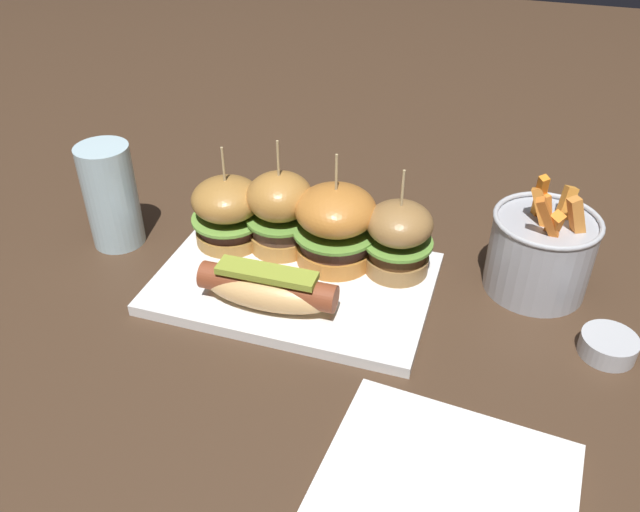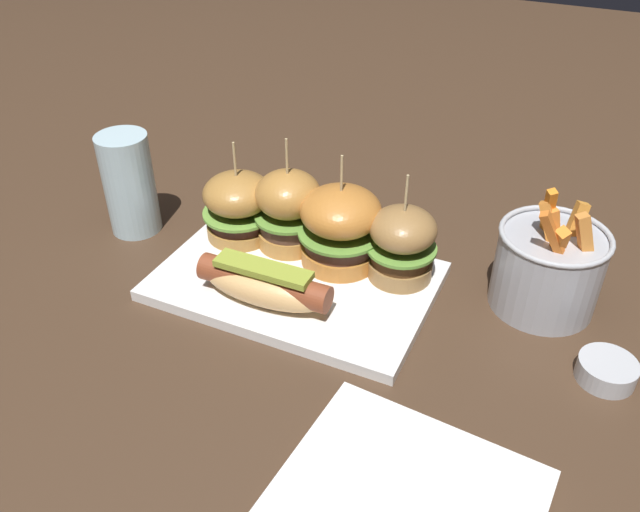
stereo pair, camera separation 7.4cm
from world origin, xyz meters
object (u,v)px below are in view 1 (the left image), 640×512
at_px(platter_main, 294,283).
at_px(slider_center_right, 336,225).
at_px(slider_center_left, 280,211).
at_px(water_glass, 111,196).
at_px(slider_far_left, 228,211).
at_px(fries_bucket, 541,252).
at_px(hot_dog, 268,289).
at_px(sauce_ramekin, 608,345).
at_px(side_plate, 440,506).
at_px(slider_far_right, 399,238).

height_order(platter_main, slider_center_right, slider_center_right).
xyz_separation_m(platter_main, slider_center_left, (-0.04, 0.06, 0.06)).
bearing_deg(water_glass, slider_far_left, 10.57).
xyz_separation_m(fries_bucket, water_glass, (-0.53, -0.07, 0.02)).
height_order(hot_dog, sauce_ramekin, hot_dog).
bearing_deg(side_plate, slider_far_left, 137.38).
bearing_deg(slider_center_right, water_glass, -174.37).
bearing_deg(platter_main, fries_bucket, 18.29).
distance_m(slider_far_left, fries_bucket, 0.38).
xyz_separation_m(slider_center_right, fries_bucket, (0.24, 0.04, -0.01)).
distance_m(slider_far_left, side_plate, 0.44).
xyz_separation_m(slider_center_right, water_glass, (-0.29, -0.03, 0.00)).
xyz_separation_m(hot_dog, slider_center_right, (0.05, 0.11, 0.03)).
relative_size(slider_far_left, fries_bucket, 0.88).
relative_size(platter_main, slider_far_left, 2.46).
height_order(slider_far_right, side_plate, slider_far_right).
bearing_deg(sauce_ramekin, water_glass, 177.24).
bearing_deg(water_glass, slider_far_right, 4.85).
bearing_deg(slider_center_right, fries_bucket, 8.94).
xyz_separation_m(platter_main, slider_far_right, (0.11, 0.06, 0.05)).
xyz_separation_m(hot_dog, slider_far_left, (-0.10, 0.11, 0.02)).
bearing_deg(fries_bucket, water_glass, -172.87).
height_order(slider_far_right, sauce_ramekin, slider_far_right).
relative_size(slider_far_left, side_plate, 0.63).
distance_m(slider_far_right, sauce_ramekin, 0.25).
xyz_separation_m(slider_far_right, water_glass, (-0.37, -0.03, 0.01)).
bearing_deg(slider_center_left, side_plate, -50.13).
distance_m(slider_center_left, fries_bucket, 0.32).
bearing_deg(sauce_ramekin, slider_center_right, 169.69).
relative_size(slider_center_left, sauce_ramekin, 2.48).
bearing_deg(water_glass, hot_dog, -18.15).
height_order(hot_dog, side_plate, hot_dog).
relative_size(slider_center_right, slider_far_right, 1.06).
distance_m(slider_center_left, slider_center_right, 0.07).
bearing_deg(slider_center_right, platter_main, -123.46).
bearing_deg(slider_center_left, slider_far_right, -1.83).
distance_m(fries_bucket, side_plate, 0.34).
xyz_separation_m(slider_far_right, sauce_ramekin, (0.24, -0.06, -0.05)).
height_order(slider_far_left, water_glass, slider_far_left).
bearing_deg(slider_far_left, slider_center_right, 0.33).
relative_size(slider_far_right, sauce_ramekin, 2.29).
distance_m(platter_main, hot_dog, 0.06).
bearing_deg(slider_far_right, side_plate, -70.88).
relative_size(slider_center_right, water_glass, 1.05).
xyz_separation_m(platter_main, slider_center_right, (0.04, 0.05, 0.06)).
bearing_deg(slider_far_left, slider_center_left, 6.91).
bearing_deg(sauce_ramekin, fries_bucket, 129.98).
relative_size(fries_bucket, water_glass, 1.09).
bearing_deg(fries_bucket, slider_center_left, -174.49).
distance_m(slider_far_right, side_plate, 0.32).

